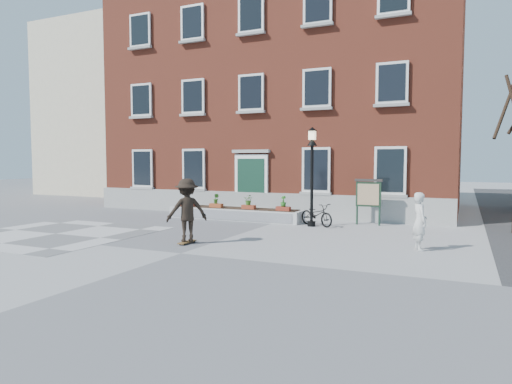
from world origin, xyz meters
The scene contains 10 objects.
ground centered at (0.00, 0.00, 0.00)m, with size 100.00×100.00×0.00m, color gray.
checker_patch centered at (-6.00, 1.00, 0.01)m, with size 6.00×6.00×0.01m, color #5F5F62.
distant_building centered at (-18.00, 20.00, 6.50)m, with size 10.00×12.00×13.00m, color beige.
bicycle centered at (1.88, 6.81, 0.46)m, with size 0.61×1.74×0.91m, color black.
bystander centered at (6.07, 3.29, 0.85)m, with size 0.62×0.41×1.70m, color silver.
brick_building centered at (-2.00, 13.98, 6.30)m, with size 18.40×10.85×12.60m.
planter_assembly centered at (-1.99, 7.18, 0.31)m, with size 6.20×1.12×1.15m.
lamp_post centered at (1.73, 6.62, 2.54)m, with size 0.40×0.40×3.93m.
notice_board centered at (3.71, 7.91, 1.26)m, with size 1.10×0.16×1.87m.
skateboarder centered at (-0.67, 1.35, 1.06)m, with size 1.43×1.42×2.05m.
Camera 1 is at (7.22, -10.67, 2.63)m, focal length 32.00 mm.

